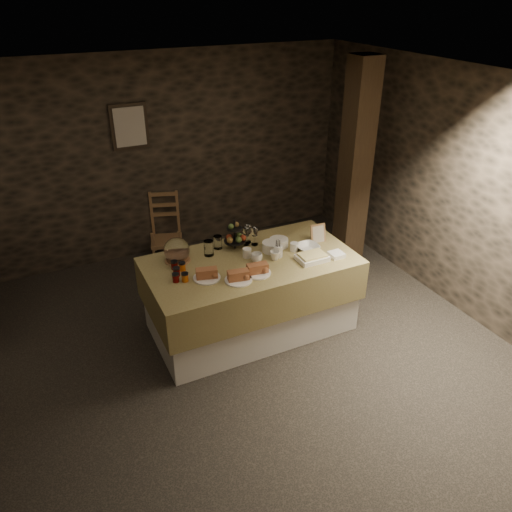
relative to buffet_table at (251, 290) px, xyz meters
name	(u,v)px	position (x,y,z in m)	size (l,w,h in m)	color
ground_plane	(224,357)	(-0.46, -0.33, -0.48)	(5.50, 5.00, 0.01)	black
room_shell	(218,214)	(-0.46, -0.33, 1.08)	(5.52, 5.02, 2.60)	black
buffet_table	(251,290)	(0.00, 0.00, 0.00)	(2.11, 1.12, 0.83)	silver
chair	(164,228)	(-0.33, 2.01, -0.10)	(0.50, 0.49, 0.67)	#9B6E40
timber_column	(355,168)	(1.76, 0.75, 0.82)	(0.30, 0.30, 2.60)	black
framed_picture	(130,127)	(-0.61, 2.14, 1.27)	(0.45, 0.04, 0.55)	black
plate_stack_a	(271,247)	(0.28, 0.08, 0.40)	(0.19, 0.19, 0.10)	white
plate_stack_b	(279,242)	(0.40, 0.14, 0.40)	(0.20, 0.20, 0.09)	white
cutlery_holder	(278,251)	(0.28, -0.05, 0.41)	(0.10, 0.10, 0.12)	white
cup_a	(257,258)	(0.04, -0.06, 0.40)	(0.12, 0.12, 0.09)	white
cup_b	(275,255)	(0.23, -0.10, 0.40)	(0.10, 0.10, 0.09)	white
mug_c	(247,253)	(0.00, 0.07, 0.40)	(0.09, 0.09, 0.10)	white
mug_d	(294,247)	(0.49, -0.02, 0.40)	(0.08, 0.08, 0.09)	white
bowl	(308,248)	(0.63, -0.07, 0.38)	(0.23, 0.23, 0.06)	white
cake_dome	(177,252)	(-0.67, 0.31, 0.46)	(0.26, 0.26, 0.26)	#9B6E40
fruit_stand	(235,237)	(-0.03, 0.30, 0.48)	(0.23, 0.23, 0.33)	black
bread_platter_left	(207,275)	(-0.52, -0.14, 0.39)	(0.26, 0.26, 0.11)	white
bread_platter_center	(238,277)	(-0.27, -0.30, 0.39)	(0.26, 0.26, 0.11)	white
bread_platter_right	(257,270)	(-0.05, -0.27, 0.39)	(0.26, 0.26, 0.11)	white
jam_jars	(179,272)	(-0.74, 0.03, 0.39)	(0.18, 0.32, 0.07)	#560606
tart_dish	(312,257)	(0.56, -0.27, 0.39)	(0.30, 0.22, 0.07)	white
square_dish	(336,255)	(0.82, -0.31, 0.38)	(0.14, 0.14, 0.04)	white
menu_frame	(318,234)	(0.82, 0.05, 0.44)	(0.17, 0.02, 0.22)	#9B6E40
storage_jar_a	(209,248)	(-0.34, 0.28, 0.43)	(0.10, 0.10, 0.16)	white
storage_jar_b	(218,242)	(-0.20, 0.38, 0.42)	(0.09, 0.09, 0.14)	white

